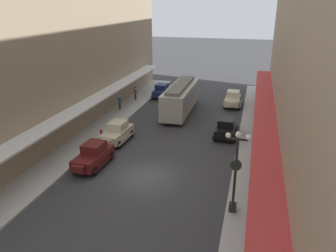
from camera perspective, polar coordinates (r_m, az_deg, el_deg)
name	(u,v)px	position (r m, az deg, el deg)	size (l,w,h in m)	color
ground_plane	(147,177)	(24.34, -3.71, -8.83)	(200.00, 200.00, 0.00)	#38383A
sidewalk_left	(56,164)	(27.41, -18.84, -6.23)	(3.00, 60.00, 0.15)	#B7B5AD
sidewalk_right	(252,190)	(23.28, 14.40, -10.78)	(3.00, 60.00, 0.15)	#B7B5AD
building_row_left	(6,37)	(26.49, -26.40, 13.73)	(4.30, 60.00, 19.43)	gray
building_row_right	(326,1)	(20.26, 25.78, 19.01)	(4.30, 60.00, 24.12)	gray
parked_car_0	(233,98)	(41.02, 11.19, 4.71)	(2.16, 4.27, 1.84)	beige
parked_car_1	(162,90)	(44.15, -1.01, 6.24)	(2.23, 4.29, 1.84)	#19234C
parked_car_2	(117,132)	(30.17, -8.87, -1.00)	(2.29, 4.31, 1.84)	beige
parked_car_3	(226,127)	(31.42, 10.08, -0.18)	(2.26, 4.30, 1.84)	black
parked_car_4	(93,155)	(26.07, -12.90, -4.89)	(2.25, 4.30, 1.84)	#591919
streetcar	(181,97)	(37.33, 2.21, 5.04)	(2.60, 9.62, 3.46)	#ADA899
lamp_post_with_clock	(236,169)	(19.43, 11.68, -7.35)	(1.42, 0.44, 5.16)	black
fire_hydrant	(101,133)	(31.11, -11.53, -1.26)	(0.24, 0.24, 0.82)	#B21E19
pedestrian_0	(135,93)	(42.53, -5.70, 5.67)	(0.36, 0.28, 1.67)	#2D2D33
pedestrian_1	(257,170)	(23.98, 15.22, -7.37)	(0.36, 0.24, 1.64)	slate
pedestrian_2	(120,102)	(38.88, -8.41, 4.07)	(0.36, 0.24, 1.64)	#2D2D33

